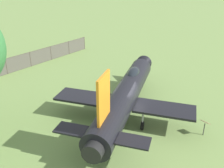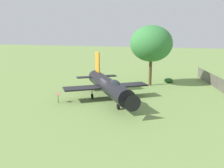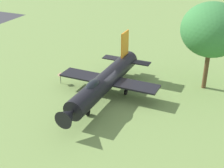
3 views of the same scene
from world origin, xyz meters
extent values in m
plane|color=#75934C|center=(0.00, 0.00, 0.00)|extent=(200.00, 200.00, 0.00)
cylinder|color=black|center=(0.00, 0.00, 1.74)|extent=(8.71, 11.13, 1.80)
cone|color=black|center=(-3.98, 5.53, 1.74)|extent=(2.18, 2.19, 1.53)
cylinder|color=black|center=(3.77, -5.24, 1.74)|extent=(1.23, 1.12, 1.08)
ellipsoid|color=black|center=(-1.60, 2.22, 2.50)|extent=(2.02, 2.31, 0.84)
cube|color=orange|center=(2.76, -3.83, 3.96)|extent=(1.16, 1.54, 2.64)
cube|color=black|center=(-2.05, -2.24, 1.52)|extent=(4.54, 4.06, 0.16)
cube|color=black|center=(2.77, 1.23, 1.52)|extent=(4.54, 4.06, 0.16)
cube|color=black|center=(1.59, -5.28, 1.92)|extent=(2.10, 1.94, 0.10)
cube|color=black|center=(4.51, -3.18, 1.92)|extent=(2.10, 1.94, 0.10)
cylinder|color=#A5A8AD|center=(-2.18, 3.02, 0.93)|extent=(0.12, 0.12, 1.26)
cylinder|color=black|center=(-2.18, 3.02, 0.30)|extent=(0.50, 0.59, 0.60)
cylinder|color=#A5A8AD|center=(-0.57, -1.94, 0.93)|extent=(0.12, 0.12, 1.26)
cylinder|color=black|center=(-0.57, -1.94, 0.30)|extent=(0.50, 0.59, 0.60)
cylinder|color=#A5A8AD|center=(2.02, -0.07, 0.93)|extent=(0.12, 0.12, 1.26)
cylinder|color=black|center=(2.02, -0.07, 0.30)|extent=(0.50, 0.59, 0.60)
cylinder|color=brown|center=(-3.32, -9.76, 2.25)|extent=(0.45, 0.45, 4.50)
ellipsoid|color=#387F3D|center=(-3.32, -9.76, 6.19)|extent=(6.14, 5.80, 5.26)
cylinder|color=#333333|center=(4.99, 2.76, 0.45)|extent=(0.06, 0.06, 0.90)
cube|color=olive|center=(4.99, 2.76, 1.02)|extent=(0.62, 0.43, 0.25)
camera|label=1|loc=(12.34, -10.52, 10.08)|focal=39.84mm
camera|label=2|loc=(-9.18, 26.68, 7.93)|focal=39.91mm
camera|label=3|loc=(-23.71, 12.95, 14.89)|focal=50.23mm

